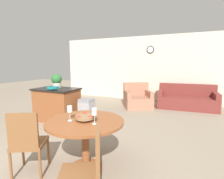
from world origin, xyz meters
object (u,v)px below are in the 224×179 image
fruit_bowl (85,117)px  teal_bowl (53,88)px  dining_chair_near_left (27,140)px  potted_plant (57,80)px  dining_table (85,132)px  couch (187,100)px  armchair (137,99)px  wine_glass_right (94,112)px  kitchen_island (57,104)px  dining_chair_near_right (87,168)px  wine_glass_left (70,110)px  trash_bin (87,111)px

fruit_bowl → teal_bowl: 2.40m
dining_chair_near_left → potted_plant: size_ratio=2.43×
dining_table → fruit_bowl: 0.22m
couch → armchair: (-1.61, -0.61, 0.01)m
fruit_bowl → dining_table: bearing=94.0°
wine_glass_right → kitchen_island: bearing=142.1°
dining_chair_near_right → couch: bearing=-37.5°
wine_glass_left → potted_plant: 2.68m
dining_table → wine_glass_right: size_ratio=5.10×
dining_chair_near_left → fruit_bowl: size_ratio=3.40×
fruit_bowl → trash_bin: 2.09m
dining_table → dining_chair_near_right: 0.80m
teal_bowl → fruit_bowl: bearing=-36.6°
kitchen_island → armchair: 2.82m
kitchen_island → couch: size_ratio=0.58×
wine_glass_right → armchair: 4.09m
trash_bin → teal_bowl: bearing=-160.6°
dining_table → couch: couch is taller
dining_chair_near_right → wine_glass_right: size_ratio=4.25×
wine_glass_left → trash_bin: wine_glass_left is taller
armchair → kitchen_island: bearing=-155.3°
potted_plant → armchair: (1.74, 2.15, -0.81)m
dining_table → potted_plant: size_ratio=2.92×
dining_chair_near_left → wine_glass_right: 1.02m
teal_bowl → armchair: 3.02m
fruit_bowl → couch: bearing=74.5°
wine_glass_left → armchair: size_ratio=0.18×
wine_glass_left → couch: wine_glass_left is taller
dining_chair_near_right → kitchen_island: 3.33m
dining_chair_near_left → kitchen_island: size_ratio=0.81×
dining_table → wine_glass_left: 0.40m
teal_bowl → armchair: (1.57, 2.50, -0.65)m
dining_table → trash_bin: 2.05m
wine_glass_left → potted_plant: (-1.91, 1.87, 0.18)m
potted_plant → armchair: 2.88m
fruit_bowl → wine_glass_left: 0.24m
fruit_bowl → teal_bowl: size_ratio=0.87×
dining_table → teal_bowl: teal_bowl is taller
dining_chair_near_right → wine_glass_left: size_ratio=4.25×
dining_table → kitchen_island: (-1.98, 1.62, -0.13)m
potted_plant → couch: bearing=39.6°
wine_glass_right → potted_plant: potted_plant is taller
dining_chair_near_right → couch: (0.81, 5.20, -0.22)m
dining_chair_near_left → trash_bin: dining_chair_near_left is taller
dining_chair_near_right → trash_bin: size_ratio=1.41×
dining_table → dining_chair_near_right: dining_chair_near_right is taller
wine_glass_left → wine_glass_right: size_ratio=1.00×
trash_bin → wine_glass_left: bearing=-63.8°
couch → potted_plant: bearing=-145.0°
dining_chair_near_right → fruit_bowl: bearing=5.6°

